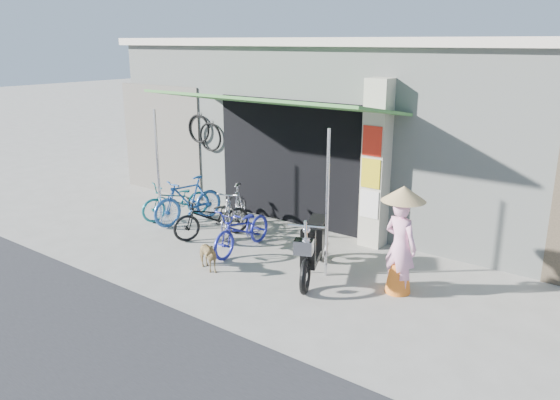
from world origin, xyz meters
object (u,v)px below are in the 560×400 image
Objects in this scene: bike_teal at (176,200)px; bike_silver at (234,210)px; moped at (313,246)px; bike_blue at (188,200)px; bike_black at (212,217)px; nun at (401,240)px; bike_navy at (243,229)px; street_dog at (206,255)px.

bike_silver is at bearing 20.37° from bike_teal.
bike_teal is 0.85× the size of moped.
bike_blue is at bearing 158.42° from bike_silver.
bike_black is 0.45m from bike_silver.
moped is (2.28, -0.68, 0.01)m from bike_silver.
nun is at bearing -31.27° from bike_silver.
street_dog is (0.07, -1.00, -0.15)m from bike_navy.
bike_silver reaches higher than bike_black.
moped is at bearing 21.97° from nun.
bike_black is 0.93× the size of nun.
bike_silver is 2.58× the size of street_dog.
bike_blue reaches higher than street_dog.
bike_teal is 3.93m from moped.
bike_blue reaches higher than bike_silver.
street_dog is at bearing -24.53° from bike_black.
bike_teal is 0.92× the size of nun.
bike_teal is 2.86m from street_dog.
bike_silver is 1.78m from street_dog.
bike_blue is 3.53m from moped.
bike_black is 2.49m from moped.
bike_teal is 1.60m from bike_silver.
bike_teal reaches higher than street_dog.
bike_teal is 5.27m from nun.
nun reaches higher than bike_navy.
bike_silver is (1.20, 0.06, -0.00)m from bike_blue.
bike_navy reaches higher than bike_teal.
nun is at bearing 15.04° from bike_teal.
moped is (2.48, -0.28, 0.08)m from bike_black.
street_dog is 1.76m from moped.
nun is (3.84, -0.05, 0.42)m from bike_black.
moped is (1.56, -0.09, 0.07)m from bike_navy.
street_dog is at bearing -172.75° from moped.
bike_blue is at bearing 160.44° from bike_navy.
bike_navy is (0.72, -0.59, -0.07)m from bike_silver.
bike_black reaches higher than street_dog.
bike_black is 3.86m from nun.
bike_navy is at bearing -2.78° from bike_blue.
moped is at bearing 10.07° from bike_teal.
bike_silver is 3.69m from nun.
bike_blue is at bearing 7.76° from nun.
bike_blue is at bearing 145.76° from moped.
bike_silver is at bearing 5.38° from nun.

